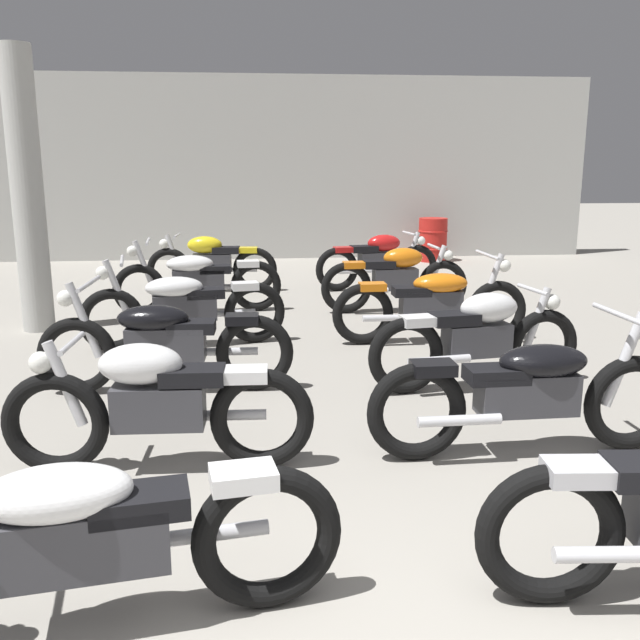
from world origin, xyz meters
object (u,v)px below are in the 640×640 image
at_px(motorcycle_left_row_5, 211,262).
at_px(motorcycle_right_row_2, 478,337).
at_px(motorcycle_left_row_0, 83,536).
at_px(oil_drum, 433,240).
at_px(motorcycle_right_row_5, 378,260).
at_px(motorcycle_right_row_3, 432,302).
at_px(motorcycle_left_row_1, 157,402).
at_px(motorcycle_left_row_2, 164,341).
at_px(motorcycle_right_row_1, 529,391).
at_px(motorcycle_left_row_3, 183,306).
at_px(motorcycle_left_row_4, 197,279).
at_px(support_pillar, 27,192).
at_px(motorcycle_right_row_4, 396,277).

relative_size(motorcycle_left_row_5, motorcycle_right_row_2, 1.00).
relative_size(motorcycle_left_row_0, motorcycle_right_row_2, 1.10).
xyz_separation_m(motorcycle_right_row_2, oil_drum, (1.63, 7.83, -0.03)).
distance_m(motorcycle_left_row_5, motorcycle_right_row_5, 2.56).
relative_size(motorcycle_right_row_3, oil_drum, 2.56).
bearing_deg(motorcycle_right_row_3, oil_drum, 75.39).
bearing_deg(motorcycle_left_row_1, motorcycle_left_row_2, 95.14).
xyz_separation_m(motorcycle_left_row_2, motorcycle_right_row_5, (2.69, 4.71, 0.01)).
bearing_deg(oil_drum, motorcycle_left_row_1, -114.30).
bearing_deg(motorcycle_right_row_1, motorcycle_left_row_3, 129.88).
distance_m(motorcycle_right_row_2, motorcycle_right_row_5, 4.86).
bearing_deg(motorcycle_right_row_5, motorcycle_left_row_2, -119.75).
bearing_deg(oil_drum, motorcycle_left_row_4, -133.73).
relative_size(motorcycle_left_row_4, motorcycle_right_row_5, 1.11).
distance_m(support_pillar, motorcycle_right_row_5, 5.12).
bearing_deg(motorcycle_left_row_5, motorcycle_right_row_4, -34.31).
bearing_deg(oil_drum, motorcycle_right_row_1, -100.68).
distance_m(motorcycle_right_row_4, motorcycle_right_row_5, 1.66).
bearing_deg(motorcycle_left_row_1, motorcycle_right_row_4, 61.76).
xyz_separation_m(motorcycle_right_row_1, motorcycle_right_row_4, (0.05, 4.62, 0.01)).
distance_m(motorcycle_left_row_0, motorcycle_left_row_4, 6.38).
bearing_deg(motorcycle_right_row_2, motorcycle_left_row_4, 128.39).
bearing_deg(motorcycle_left_row_4, motorcycle_right_row_3, -33.56).
bearing_deg(motorcycle_right_row_2, motorcycle_left_row_0, -131.16).
height_order(motorcycle_right_row_1, motorcycle_right_row_4, motorcycle_right_row_1).
bearing_deg(motorcycle_left_row_2, motorcycle_right_row_1, -31.29).
relative_size(motorcycle_left_row_1, motorcycle_left_row_4, 0.91).
bearing_deg(motorcycle_left_row_5, motorcycle_left_row_4, -93.56).
height_order(motorcycle_left_row_5, motorcycle_right_row_5, same).
height_order(motorcycle_left_row_3, motorcycle_right_row_2, motorcycle_left_row_3).
bearing_deg(motorcycle_right_row_2, motorcycle_right_row_1, -94.56).
height_order(motorcycle_left_row_0, motorcycle_right_row_1, same).
relative_size(support_pillar, motorcycle_left_row_3, 1.48).
xyz_separation_m(motorcycle_right_row_1, oil_drum, (1.75, 9.25, -0.03)).
relative_size(motorcycle_right_row_1, oil_drum, 2.56).
bearing_deg(motorcycle_right_row_3, motorcycle_left_row_1, -130.25).
relative_size(support_pillar, oil_drum, 3.76).
bearing_deg(motorcycle_right_row_5, motorcycle_left_row_0, -108.54).
height_order(motorcycle_right_row_2, motorcycle_right_row_3, motorcycle_right_row_3).
xyz_separation_m(motorcycle_right_row_3, motorcycle_right_row_4, (-0.07, 1.61, 0.01)).
height_order(motorcycle_left_row_2, motorcycle_left_row_5, motorcycle_left_row_2).
height_order(motorcycle_left_row_0, motorcycle_left_row_3, same).
distance_m(motorcycle_left_row_3, motorcycle_right_row_5, 4.18).
height_order(motorcycle_left_row_2, motorcycle_right_row_3, same).
relative_size(motorcycle_left_row_3, motorcycle_right_row_2, 1.10).
relative_size(motorcycle_right_row_2, motorcycle_right_row_4, 1.00).
relative_size(motorcycle_left_row_2, motorcycle_right_row_4, 1.10).
relative_size(motorcycle_left_row_3, oil_drum, 2.54).
bearing_deg(motorcycle_left_row_1, motorcycle_right_row_2, 29.32).
relative_size(motorcycle_right_row_1, motorcycle_right_row_5, 1.11).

